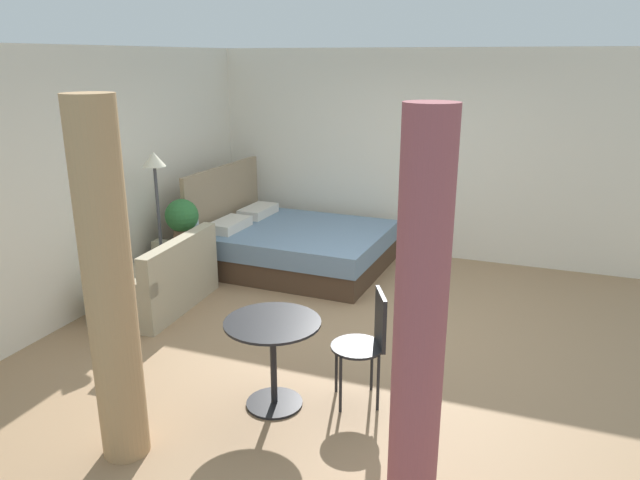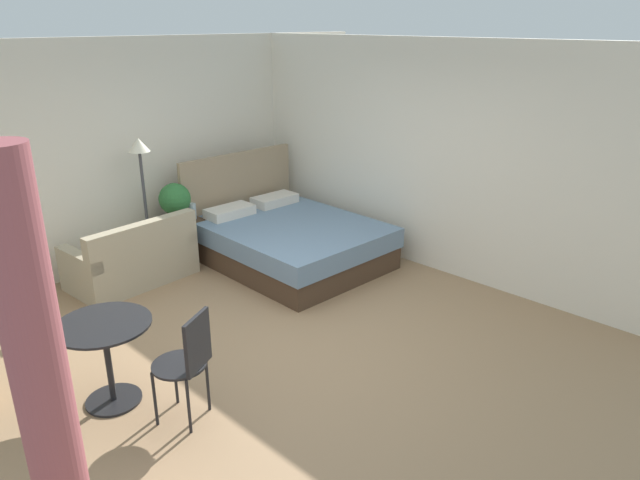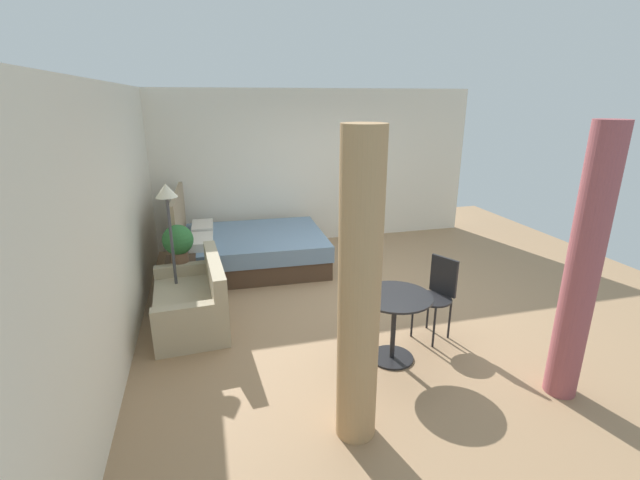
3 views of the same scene
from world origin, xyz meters
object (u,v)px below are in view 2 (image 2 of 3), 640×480
(couch, at_px, (133,260))
(potted_plant, at_px, (175,201))
(floor_lamp, at_px, (142,174))
(balcony_table, at_px, (106,347))
(bed, at_px, (288,239))
(nightstand, at_px, (185,240))
(cafe_chair_near_window, at_px, (188,358))
(vase, at_px, (192,211))

(couch, xyz_separation_m, potted_plant, (0.71, 0.15, 0.53))
(floor_lamp, distance_m, balcony_table, 2.78)
(bed, xyz_separation_m, nightstand, (-0.86, 0.97, -0.03))
(bed, distance_m, cafe_chair_near_window, 3.19)
(bed, bearing_deg, potted_plant, 134.65)
(bed, xyz_separation_m, couch, (-1.67, 0.82, -0.03))
(bed, xyz_separation_m, vase, (-0.74, 0.95, 0.33))
(nightstand, relative_size, floor_lamp, 0.32)
(potted_plant, bearing_deg, nightstand, 0.33)
(nightstand, relative_size, potted_plant, 1.05)
(couch, bearing_deg, potted_plant, 11.73)
(cafe_chair_near_window, bearing_deg, vase, 55.14)
(vase, height_order, cafe_chair_near_window, cafe_chair_near_window)
(nightstand, height_order, cafe_chair_near_window, cafe_chair_near_window)
(floor_lamp, xyz_separation_m, cafe_chair_near_window, (-1.31, -2.80, -0.65))
(couch, bearing_deg, balcony_table, -123.38)
(couch, xyz_separation_m, balcony_table, (-1.28, -1.95, 0.23))
(potted_plant, relative_size, cafe_chair_near_window, 0.55)
(potted_plant, height_order, floor_lamp, floor_lamp)
(potted_plant, bearing_deg, floor_lamp, 172.91)
(cafe_chair_near_window, bearing_deg, potted_plant, 58.58)
(couch, bearing_deg, cafe_chair_near_window, -110.43)
(potted_plant, relative_size, balcony_table, 0.68)
(bed, xyz_separation_m, cafe_chair_near_window, (-2.64, -1.78, 0.25))
(vase, bearing_deg, potted_plant, 174.08)
(balcony_table, distance_m, cafe_chair_near_window, 0.73)
(couch, relative_size, potted_plant, 2.82)
(couch, bearing_deg, vase, 7.63)
(potted_plant, bearing_deg, bed, -45.35)
(vase, relative_size, cafe_chair_near_window, 0.22)
(couch, relative_size, cafe_chair_near_window, 1.55)
(couch, distance_m, potted_plant, 0.90)
(potted_plant, distance_m, cafe_chair_near_window, 3.23)
(couch, bearing_deg, nightstand, 10.35)
(vase, distance_m, floor_lamp, 0.83)
(potted_plant, distance_m, floor_lamp, 0.55)
(vase, height_order, balcony_table, vase)
(potted_plant, relative_size, floor_lamp, 0.31)
(nightstand, relative_size, balcony_table, 0.71)
(bed, distance_m, couch, 1.86)
(vase, bearing_deg, bed, -52.05)
(couch, xyz_separation_m, vase, (0.93, 0.12, 0.35))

